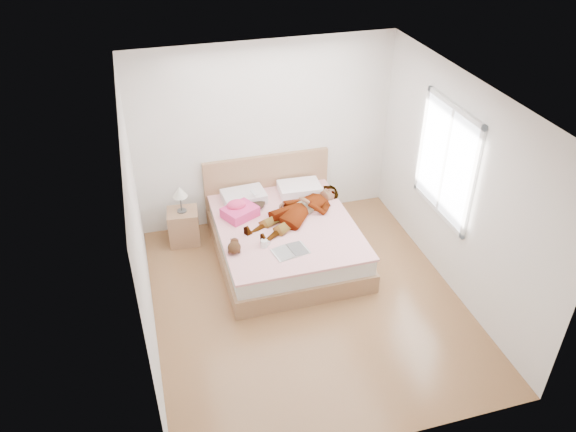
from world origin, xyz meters
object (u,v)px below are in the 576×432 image
(magazine, at_px, (290,251))
(coffee_mug, at_px, (264,243))
(woman, at_px, (298,208))
(nightstand, at_px, (184,224))
(phone, at_px, (254,193))
(towel, at_px, (239,210))
(bed, at_px, (284,235))
(plush_toy, at_px, (234,246))

(magazine, distance_m, coffee_mug, 0.34)
(woman, bearing_deg, nightstand, -140.51)
(phone, distance_m, coffee_mug, 0.98)
(towel, height_order, nightstand, nightstand)
(phone, height_order, bed, bed)
(bed, xyz_separation_m, plush_toy, (-0.75, -0.48, 0.31))
(towel, bearing_deg, phone, 40.51)
(phone, bearing_deg, plush_toy, -146.43)
(bed, bearing_deg, woman, 21.03)
(magazine, relative_size, coffee_mug, 3.60)
(woman, height_order, magazine, woman)
(phone, height_order, nightstand, nightstand)
(phone, bearing_deg, nightstand, 141.70)
(coffee_mug, height_order, plush_toy, plush_toy)
(magazine, relative_size, plush_toy, 1.75)
(woman, relative_size, towel, 3.03)
(plush_toy, relative_size, nightstand, 0.30)
(phone, bearing_deg, bed, -89.46)
(woman, distance_m, magazine, 0.82)
(woman, xyz_separation_m, nightstand, (-1.47, 0.53, -0.33))
(coffee_mug, bearing_deg, magazine, -33.76)
(bed, distance_m, towel, 0.68)
(coffee_mug, bearing_deg, bed, 51.61)
(phone, relative_size, bed, 0.05)
(coffee_mug, relative_size, plush_toy, 0.49)
(bed, height_order, plush_toy, bed)
(woman, bearing_deg, magazine, -53.51)
(woman, height_order, phone, same)
(woman, bearing_deg, phone, -159.27)
(woman, relative_size, plush_toy, 6.06)
(phone, distance_m, nightstand, 1.06)
(towel, xyz_separation_m, nightstand, (-0.72, 0.34, -0.31))
(nightstand, bearing_deg, plush_toy, -65.15)
(towel, relative_size, magazine, 1.14)
(coffee_mug, bearing_deg, towel, 101.72)
(phone, bearing_deg, magazine, -111.55)
(phone, relative_size, magazine, 0.22)
(phone, bearing_deg, woman, -69.27)
(towel, relative_size, plush_toy, 2.00)
(plush_toy, bearing_deg, bed, 32.28)
(plush_toy, bearing_deg, nightstand, 114.85)
(towel, bearing_deg, woman, -14.02)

